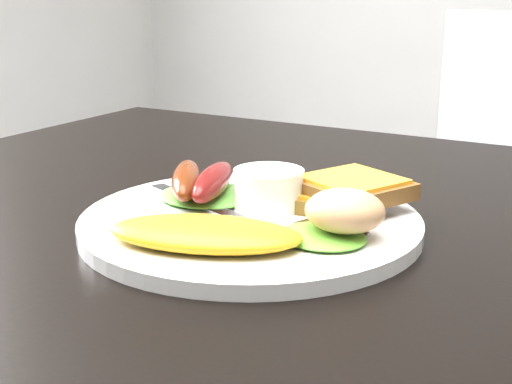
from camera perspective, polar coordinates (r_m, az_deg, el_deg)
dining_table at (r=0.65m, az=10.23°, el=-4.56°), size 1.20×0.80×0.04m
dining_chair at (r=1.84m, az=17.52°, el=-0.42°), size 0.48×0.48×0.04m
plate at (r=0.63m, az=-0.45°, el=-2.51°), size 0.30×0.30×0.01m
lettuce_left at (r=0.67m, az=-3.82°, el=-0.25°), size 0.11×0.10×0.01m
lettuce_right at (r=0.57m, az=5.33°, el=-3.53°), size 0.09×0.08×0.01m
omelette at (r=0.55m, az=-4.13°, el=-3.33°), size 0.17×0.12×0.02m
sausage_a at (r=0.67m, az=-5.59°, el=0.98°), size 0.08×0.11×0.03m
sausage_b at (r=0.66m, az=-3.46°, el=0.84°), size 0.06×0.11×0.03m
ramekin at (r=0.64m, az=1.02°, el=0.18°), size 0.07×0.07×0.04m
toast_a at (r=0.66m, az=5.21°, el=-0.45°), size 0.09×0.09×0.01m
toast_b at (r=0.64m, az=7.73°, el=0.25°), size 0.11×0.11×0.01m
potato_salad at (r=0.57m, az=7.12°, el=-1.49°), size 0.08×0.07×0.03m
fork at (r=0.64m, az=-3.80°, el=-1.27°), size 0.17×0.08×0.00m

